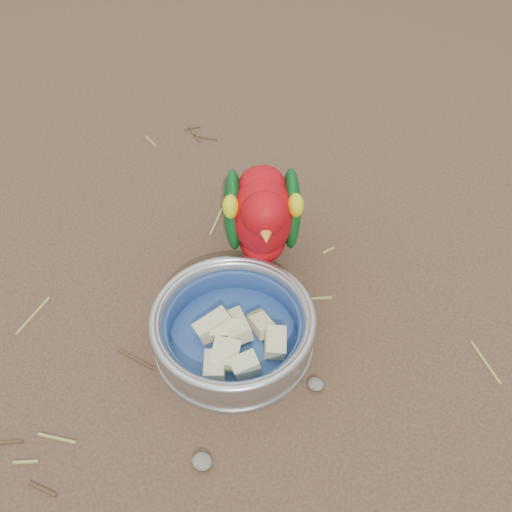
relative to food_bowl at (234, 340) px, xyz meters
The scene contains 6 objects.
ground 0.06m from the food_bowl, 135.53° to the right, with size 60.00×60.00×0.00m, color #4F3627.
food_bowl is the anchor object (origin of this frame).
bowl_wall 0.03m from the food_bowl, ahead, with size 0.21×0.21×0.04m, color #B2B2BA, non-canonical shape.
fruit_wedges 0.02m from the food_bowl, behind, with size 0.13×0.13×0.03m, color beige, non-canonical shape.
lory_parrot 0.17m from the food_bowl, 104.89° to the left, with size 0.11×0.23×0.18m, color #B0070F, non-canonical shape.
ground_debris 0.08m from the food_bowl, 169.29° to the left, with size 0.90×0.80×0.01m, color #9E944E, non-canonical shape.
Camera 1 is at (0.29, -0.31, 0.64)m, focal length 40.00 mm.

